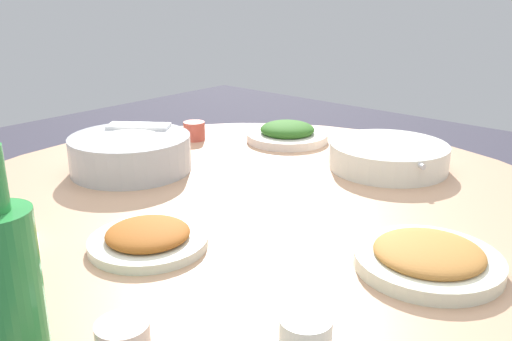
% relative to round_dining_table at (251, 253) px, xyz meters
% --- Properties ---
extents(round_dining_table, '(1.37, 1.37, 0.76)m').
position_rel_round_dining_table_xyz_m(round_dining_table, '(0.00, 0.00, 0.00)').
color(round_dining_table, '#99999E').
rests_on(round_dining_table, ground).
extents(rice_bowl, '(0.28, 0.28, 0.09)m').
position_rel_round_dining_table_xyz_m(rice_bowl, '(0.02, -0.36, 0.15)').
color(rice_bowl, '#B2B5BA').
rests_on(rice_bowl, round_dining_table).
extents(soup_bowl, '(0.28, 0.28, 0.06)m').
position_rel_round_dining_table_xyz_m(soup_bowl, '(-0.39, 0.09, 0.13)').
color(soup_bowl, silver).
rests_on(soup_bowl, round_dining_table).
extents(dish_tofu_braise, '(0.23, 0.23, 0.04)m').
position_rel_round_dining_table_xyz_m(dish_tofu_braise, '(0.01, 0.37, 0.12)').
color(dish_tofu_braise, silver).
rests_on(dish_tofu_braise, round_dining_table).
extents(dish_stirfry, '(0.20, 0.20, 0.04)m').
position_rel_round_dining_table_xyz_m(dish_stirfry, '(0.24, -0.01, 0.12)').
color(dish_stirfry, silver).
rests_on(dish_stirfry, round_dining_table).
extents(dish_greens, '(0.23, 0.23, 0.05)m').
position_rel_round_dining_table_xyz_m(dish_greens, '(-0.43, -0.24, 0.12)').
color(dish_greens, silver).
rests_on(dish_greens, round_dining_table).
extents(green_bottle, '(0.08, 0.08, 0.27)m').
position_rel_round_dining_table_xyz_m(green_bottle, '(0.54, 0.13, 0.21)').
color(green_bottle, '#2D8B3F').
rests_on(green_bottle, round_dining_table).
extents(tea_cup_side, '(0.06, 0.06, 0.05)m').
position_rel_round_dining_table_xyz_m(tea_cup_side, '(-0.26, -0.45, 0.13)').
color(tea_cup_side, '#BF4E3F').
rests_on(tea_cup_side, round_dining_table).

